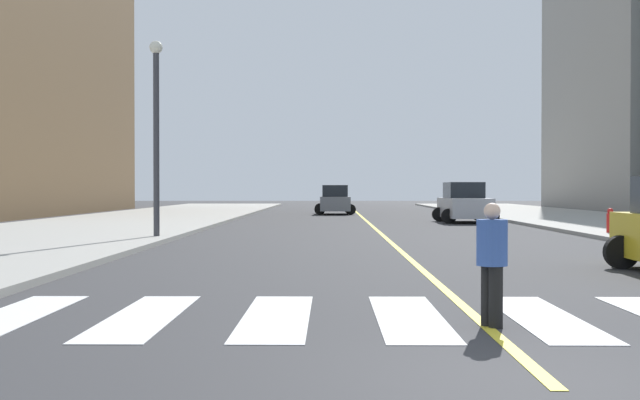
{
  "coord_description": "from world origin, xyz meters",
  "views": [
    {
      "loc": [
        -1.97,
        -6.92,
        1.74
      ],
      "look_at": [
        -2.37,
        24.91,
        1.3
      ],
      "focal_mm": 45.34,
      "sensor_mm": 36.0,
      "label": 1
    }
  ],
  "objects_px": {
    "car_gray_nearest": "(335,201)",
    "car_silver_third": "(464,204)",
    "pedestrian_crossing": "(492,259)",
    "street_lamp": "(156,119)",
    "fire_hydrant": "(610,221)"
  },
  "relations": [
    {
      "from": "car_silver_third",
      "to": "fire_hydrant",
      "type": "relative_size",
      "value": 5.3
    },
    {
      "from": "car_gray_nearest",
      "to": "car_silver_third",
      "type": "relative_size",
      "value": 0.95
    },
    {
      "from": "car_silver_third",
      "to": "pedestrian_crossing",
      "type": "relative_size",
      "value": 3.02
    },
    {
      "from": "car_gray_nearest",
      "to": "pedestrian_crossing",
      "type": "bearing_deg",
      "value": -88.72
    },
    {
      "from": "pedestrian_crossing",
      "to": "car_silver_third",
      "type": "bearing_deg",
      "value": 146.28
    },
    {
      "from": "pedestrian_crossing",
      "to": "street_lamp",
      "type": "xyz_separation_m",
      "value": [
        -7.87,
        16.91,
        3.21
      ]
    },
    {
      "from": "car_gray_nearest",
      "to": "car_silver_third",
      "type": "bearing_deg",
      "value": -64.55
    },
    {
      "from": "street_lamp",
      "to": "car_gray_nearest",
      "type": "bearing_deg",
      "value": 77.62
    },
    {
      "from": "car_silver_third",
      "to": "pedestrian_crossing",
      "type": "height_order",
      "value": "car_silver_third"
    },
    {
      "from": "pedestrian_crossing",
      "to": "fire_hydrant",
      "type": "bearing_deg",
      "value": 132.18
    },
    {
      "from": "car_gray_nearest",
      "to": "car_silver_third",
      "type": "height_order",
      "value": "car_silver_third"
    },
    {
      "from": "car_silver_third",
      "to": "pedestrian_crossing",
      "type": "distance_m",
      "value": 32.0
    },
    {
      "from": "car_gray_nearest",
      "to": "fire_hydrant",
      "type": "xyz_separation_m",
      "value": [
        9.85,
        -25.76,
        -0.35
      ]
    },
    {
      "from": "car_gray_nearest",
      "to": "street_lamp",
      "type": "bearing_deg",
      "value": -103.28
    },
    {
      "from": "fire_hydrant",
      "to": "pedestrian_crossing",
      "type": "bearing_deg",
      "value": -112.93
    }
  ]
}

